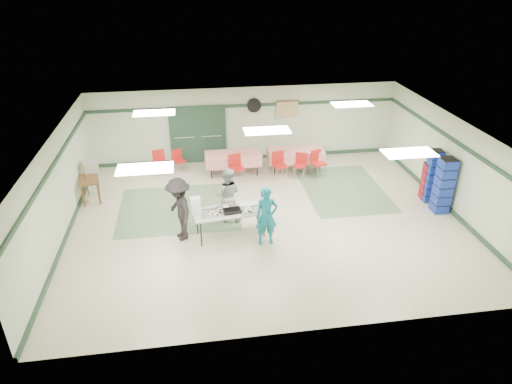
{
  "coord_description": "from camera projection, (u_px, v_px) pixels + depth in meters",
  "views": [
    {
      "loc": [
        -1.96,
        -11.17,
        6.7
      ],
      "look_at": [
        -0.34,
        -0.3,
        1.05
      ],
      "focal_mm": 32.0,
      "sensor_mm": 36.0,
      "label": 1
    }
  ],
  "objects": [
    {
      "name": "chair_d",
      "position": [
        236.0,
        165.0,
        15.18
      ],
      "size": [
        0.53,
        0.53,
        0.92
      ],
      "rotation": [
        0.0,
        0.0,
        0.28
      ],
      "color": "red",
      "rests_on": "floor"
    },
    {
      "name": "wall_front",
      "position": [
        307.0,
        277.0,
        8.57
      ],
      "size": [
        11.0,
        0.0,
        11.0
      ],
      "primitive_type": "plane",
      "rotation": [
        -1.57,
        0.0,
        0.0
      ],
      "color": "beige",
      "rests_on": "floor"
    },
    {
      "name": "wall_fan",
      "position": [
        254.0,
        105.0,
        16.16
      ],
      "size": [
        0.5,
        0.1,
        0.5
      ],
      "primitive_type": "cylinder",
      "rotation": [
        1.57,
        0.0,
        0.0
      ],
      "color": "black",
      "rests_on": "wall_back"
    },
    {
      "name": "broom",
      "position": [
        86.0,
        181.0,
        13.81
      ],
      "size": [
        0.06,
        0.21,
        1.3
      ],
      "primitive_type": "cylinder",
      "rotation": [
        0.14,
        0.0,
        0.13
      ],
      "color": "brown",
      "rests_on": "floor"
    },
    {
      "name": "double_door_right",
      "position": [
        212.0,
        134.0,
        16.41
      ],
      "size": [
        0.9,
        0.06,
        2.1
      ],
      "primitive_type": "cube",
      "color": "#949794",
      "rests_on": "floor"
    },
    {
      "name": "baseboard_back",
      "position": [
        246.0,
        157.0,
        17.05
      ],
      "size": [
        11.0,
        0.06,
        0.12
      ],
      "primitive_type": "cube",
      "color": "#213D2A",
      "rests_on": "floor"
    },
    {
      "name": "volunteer_teal",
      "position": [
        267.0,
        216.0,
        11.68
      ],
      "size": [
        0.61,
        0.42,
        1.6
      ],
      "primitive_type": "imported",
      "rotation": [
        0.0,
        0.0,
        0.07
      ],
      "color": "#137383",
      "rests_on": "floor"
    },
    {
      "name": "door_frame",
      "position": [
        198.0,
        135.0,
        16.33
      ],
      "size": [
        2.0,
        0.03,
        2.15
      ],
      "primitive_type": "cube",
      "color": "#213D2A",
      "rests_on": "floor"
    },
    {
      "name": "wall_right",
      "position": [
        453.0,
        165.0,
        13.25
      ],
      "size": [
        0.0,
        9.0,
        9.0
      ],
      "primitive_type": "plane",
      "rotation": [
        1.57,
        0.0,
        -1.57
      ],
      "color": "beige",
      "rests_on": "floor"
    },
    {
      "name": "green_patch_b",
      "position": [
        343.0,
        189.0,
        14.83
      ],
      "size": [
        2.5,
        3.5,
        0.01
      ],
      "primitive_type": "cube",
      "color": "slate",
      "rests_on": "floor"
    },
    {
      "name": "foam_box_stack",
      "position": [
        196.0,
        206.0,
        11.81
      ],
      "size": [
        0.27,
        0.26,
        0.46
      ],
      "primitive_type": "cube",
      "rotation": [
        0.0,
        0.0,
        0.12
      ],
      "color": "white",
      "rests_on": "serving_table"
    },
    {
      "name": "chair_loose_a",
      "position": [
        178.0,
        158.0,
        15.87
      ],
      "size": [
        0.51,
        0.51,
        0.8
      ],
      "rotation": [
        0.0,
        0.0,
        0.53
      ],
      "color": "red",
      "rests_on": "floor"
    },
    {
      "name": "green_patch_a",
      "position": [
        179.0,
        208.0,
        13.7
      ],
      "size": [
        3.5,
        3.0,
        0.01
      ],
      "primitive_type": "cube",
      "color": "slate",
      "rests_on": "floor"
    },
    {
      "name": "baking_pan",
      "position": [
        232.0,
        211.0,
        11.95
      ],
      "size": [
        0.5,
        0.34,
        0.08
      ],
      "primitive_type": "cube",
      "rotation": [
        0.0,
        0.0,
        0.12
      ],
      "color": "black",
      "rests_on": "serving_table"
    },
    {
      "name": "serving_table",
      "position": [
        230.0,
        212.0,
        12.05
      ],
      "size": [
        2.04,
        1.02,
        0.76
      ],
      "rotation": [
        0.0,
        0.0,
        0.12
      ],
      "color": "#B0B0AB",
      "rests_on": "floor"
    },
    {
      "name": "trim_back",
      "position": [
        246.0,
        106.0,
        16.14
      ],
      "size": [
        11.0,
        0.06,
        0.1
      ],
      "primitive_type": "cube",
      "color": "#213D2A",
      "rests_on": "wall_back"
    },
    {
      "name": "sheet_tray_left",
      "position": [
        212.0,
        213.0,
        11.89
      ],
      "size": [
        0.64,
        0.51,
        0.02
      ],
      "primitive_type": "cube",
      "rotation": [
        0.0,
        0.0,
        0.12
      ],
      "color": "silver",
      "rests_on": "serving_table"
    },
    {
      "name": "crate_stack_blue_b",
      "position": [
        444.0,
        186.0,
        13.17
      ],
      "size": [
        0.45,
        0.45,
        1.7
      ],
      "primitive_type": "cube",
      "rotation": [
        0.0,
        0.0,
        -0.04
      ],
      "color": "#192999",
      "rests_on": "floor"
    },
    {
      "name": "wall_left",
      "position": [
        57.0,
        190.0,
        11.81
      ],
      "size": [
        0.0,
        9.0,
        9.0
      ],
      "primitive_type": "plane",
      "rotation": [
        1.57,
        0.0,
        1.57
      ],
      "color": "beige",
      "rests_on": "floor"
    },
    {
      "name": "dining_table_b",
      "position": [
        233.0,
        158.0,
        15.67
      ],
      "size": [
        1.9,
        0.88,
        0.77
      ],
      "rotation": [
        0.0,
        0.0,
        0.03
      ],
      "color": "red",
      "rests_on": "floor"
    },
    {
      "name": "trim_left",
      "position": [
        53.0,
        165.0,
        11.49
      ],
      "size": [
        0.06,
        9.0,
        0.1
      ],
      "primitive_type": "cube",
      "rotation": [
        0.0,
        0.0,
        1.57
      ],
      "color": "#213D2A",
      "rests_on": "wall_back"
    },
    {
      "name": "wall_back",
      "position": [
        246.0,
        124.0,
        16.49
      ],
      "size": [
        11.0,
        0.0,
        11.0
      ],
      "primitive_type": "plane",
      "rotation": [
        1.57,
        0.0,
        0.0
      ],
      "color": "beige",
      "rests_on": "floor"
    },
    {
      "name": "chair_a",
      "position": [
        301.0,
        162.0,
        15.48
      ],
      "size": [
        0.52,
        0.52,
        0.85
      ],
      "rotation": [
        0.0,
        0.0,
        -0.43
      ],
      "color": "red",
      "rests_on": "floor"
    },
    {
      "name": "crate_stack_red",
      "position": [
        428.0,
        181.0,
        14.02
      ],
      "size": [
        0.42,
        0.42,
        1.17
      ],
      "primitive_type": "cube",
      "rotation": [
        0.0,
        0.0,
        -0.17
      ],
      "color": "#A21016",
      "rests_on": "floor"
    },
    {
      "name": "floor",
      "position": [
        266.0,
        219.0,
        13.15
      ],
      "size": [
        11.0,
        11.0,
        0.0
      ],
      "primitive_type": "plane",
      "color": "beige",
      "rests_on": "ground"
    },
    {
      "name": "scroll_banner",
      "position": [
        287.0,
        109.0,
        16.41
      ],
      "size": [
        0.8,
        0.02,
        0.6
      ],
      "primitive_type": "cube",
      "color": "tan",
      "rests_on": "wall_back"
    },
    {
      "name": "ceiling",
      "position": [
        267.0,
        130.0,
        11.91
      ],
      "size": [
        11.0,
        11.0,
        0.0
      ],
      "primitive_type": "plane",
      "rotation": [
        3.14,
        0.0,
        0.0
      ],
      "color": "white",
      "rests_on": "wall_back"
    },
    {
      "name": "trim_right",
      "position": [
        457.0,
        142.0,
        12.93
      ],
      "size": [
        0.06,
        9.0,
        0.1
      ],
      "primitive_type": "cube",
      "rotation": [
        0.0,
        0.0,
        1.57
      ],
      "color": "#213D2A",
      "rests_on": "wall_back"
    },
    {
      "name": "crate_stack_blue_a",
      "position": [
        432.0,
        176.0,
        13.76
      ],
      "size": [
        0.39,
        0.39,
        1.68
      ],
      "primitive_type": "cube",
      "rotation": [
        0.0,
        0.0,
        -0.07
      ],
      "color": "#192999",
      "rests_on": "floor"
    },
    {
      "name": "baseboard_left",
      "position": [
        68.0,
        232.0,
        12.4
      ],
      "size": [
        0.06,
        9.0,
        0.12
      ],
      "primitive_type": "cube",
      "rotation": [
        0.0,
        0.0,
        1.57
      ],
      "color": "#213D2A",
      "rests_on": "floor"
    },
    {
      "name": "double_door_left",
      "position": [
        185.0,
        136.0,
        16.29
      ],
      "size": [
        0.9,
        0.06,
        2.1
      ],
      "primitive_type": "cube",
      "color": "#949794",
      "rests_on": "floor"
    },
    {
      "name": "sheet_tray_mid",
      "position": [
        228.0,
        209.0,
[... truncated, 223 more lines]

